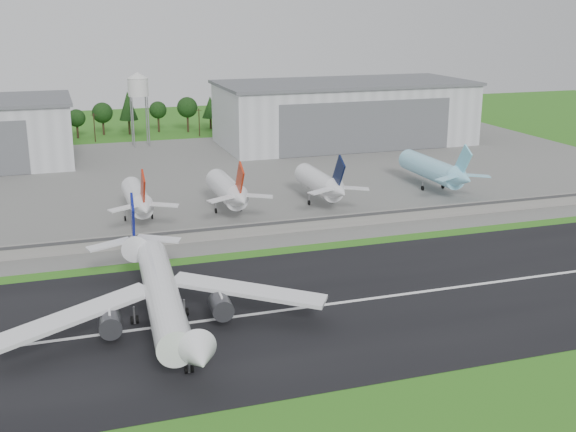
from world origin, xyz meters
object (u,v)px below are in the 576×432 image
object	(u,v)px
main_airliner	(163,302)
parked_jet_red_a	(138,199)
parked_jet_navy	(323,184)
parked_jet_red_b	(229,191)
parked_jet_skyblue	(436,170)
ground_vehicle	(174,346)

from	to	relation	value
main_airliner	parked_jet_red_a	bearing A→B (deg)	-89.96
main_airliner	parked_jet_navy	xyz separation A→B (m)	(55.17, 67.02, 1.46)
main_airliner	parked_jet_red_b	bearing A→B (deg)	-109.36
main_airliner	parked_jet_skyblue	xyz separation A→B (m)	(93.87, 72.05, 1.62)
main_airliner	parked_jet_red_a	world-z (taller)	main_airliner
main_airliner	parked_jet_red_b	distance (m)	72.77
parked_jet_skyblue	ground_vehicle	bearing A→B (deg)	-139.08
parked_jet_navy	ground_vehicle	bearing A→B (deg)	-125.81
ground_vehicle	parked_jet_skyblue	bearing A→B (deg)	-39.47
parked_jet_red_a	parked_jet_skyblue	xyz separation A→B (m)	(89.80, 5.06, 0.37)
parked_jet_red_b	main_airliner	bearing A→B (deg)	-112.88
main_airliner	parked_jet_skyblue	bearing A→B (deg)	-138.97
main_airliner	ground_vehicle	world-z (taller)	main_airliner
ground_vehicle	parked_jet_red_a	xyz separation A→B (m)	(3.81, 76.08, 5.46)
ground_vehicle	parked_jet_red_a	bearing A→B (deg)	6.74
parked_jet_skyblue	parked_jet_red_a	bearing A→B (deg)	-176.78
parked_jet_navy	parked_jet_red_b	bearing A→B (deg)	179.98
parked_jet_red_a	parked_jet_red_b	xyz separation A→B (m)	(24.21, 0.04, 0.27)
ground_vehicle	parked_jet_navy	size ratio (longest dim) A/B	0.13
parked_jet_red_a	ground_vehicle	bearing A→B (deg)	-92.87
parked_jet_red_a	parked_jet_navy	world-z (taller)	parked_jet_navy
ground_vehicle	parked_jet_red_a	size ratio (longest dim) A/B	0.13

